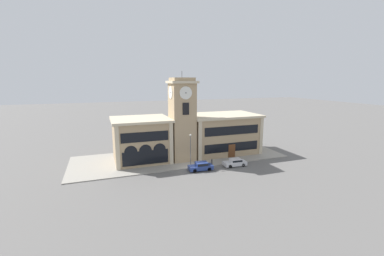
{
  "coord_description": "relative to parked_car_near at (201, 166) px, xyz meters",
  "views": [
    {
      "loc": [
        -14.79,
        -40.66,
        15.47
      ],
      "look_at": [
        1.2,
        3.29,
        6.68
      ],
      "focal_mm": 24.0,
      "sensor_mm": 36.0,
      "label": 1
    }
  ],
  "objects": [
    {
      "name": "bollard",
      "position": [
        2.88,
        1.78,
        -0.08
      ],
      "size": [
        0.18,
        0.18,
        1.06
      ],
      "color": "black",
      "rests_on": "sidewalk_kerb"
    },
    {
      "name": "street_lamp",
      "position": [
        -1.16,
        2.1,
        3.29
      ],
      "size": [
        0.36,
        0.36,
        5.96
      ],
      "color": "#4C4C51",
      "rests_on": "sidewalk_kerb"
    },
    {
      "name": "town_hall_right_wing",
      "position": [
        8.48,
        9.2,
        3.42
      ],
      "size": [
        15.08,
        9.96,
        8.29
      ],
      "color": "tan",
      "rests_on": "ground_plane"
    },
    {
      "name": "town_hall_left_wing",
      "position": [
        -8.74,
        9.19,
        3.44
      ],
      "size": [
        10.87,
        9.96,
        8.32
      ],
      "color": "tan",
      "rests_on": "ground_plane"
    },
    {
      "name": "clock_tower",
      "position": [
        -1.18,
        6.76,
        7.24
      ],
      "size": [
        5.04,
        5.04,
        17.1
      ],
      "color": "tan",
      "rests_on": "ground_plane"
    },
    {
      "name": "ground_plane",
      "position": [
        -1.18,
        1.31,
        -0.75
      ],
      "size": [
        300.0,
        300.0,
        0.0
      ],
      "primitive_type": "plane",
      "color": "#605E5B"
    },
    {
      "name": "parked_car_mid",
      "position": [
        6.69,
        0.0,
        -0.05
      ],
      "size": [
        4.27,
        2.06,
        1.33
      ],
      "rotation": [
        0.0,
        0.0,
        3.09
      ],
      "color": "silver",
      "rests_on": "ground_plane"
    },
    {
      "name": "parked_car_near",
      "position": [
        0.0,
        0.0,
        0.0
      ],
      "size": [
        4.31,
        1.99,
        1.44
      ],
      "rotation": [
        0.0,
        0.0,
        3.09
      ],
      "color": "navy",
      "rests_on": "ground_plane"
    },
    {
      "name": "sidewalk_kerb",
      "position": [
        -1.18,
        8.58,
        -0.67
      ],
      "size": [
        41.7,
        14.54,
        0.15
      ],
      "color": "gray",
      "rests_on": "ground_plane"
    }
  ]
}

